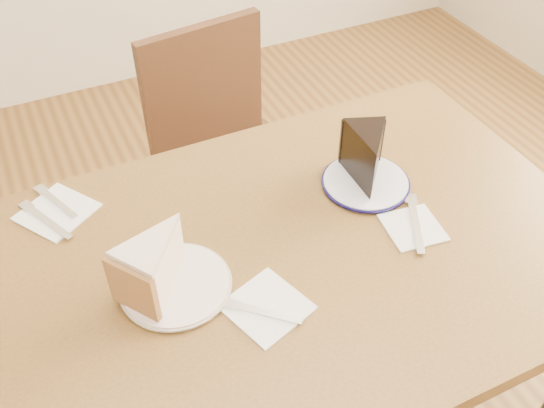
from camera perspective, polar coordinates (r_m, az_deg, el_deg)
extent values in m
cube|color=#493014|center=(1.19, 2.31, -4.84)|extent=(1.20, 0.80, 0.04)
cylinder|color=black|center=(1.64, -21.33, -11.33)|extent=(0.06, 0.06, 0.71)
cylinder|color=black|center=(1.88, 11.98, -0.20)|extent=(0.06, 0.06, 0.71)
cube|color=black|center=(1.75, -2.86, 1.86)|extent=(0.49, 0.49, 0.04)
cylinder|color=black|center=(2.10, -0.96, 1.45)|extent=(0.04, 0.04, 0.44)
cylinder|color=black|center=(1.98, -9.92, -2.45)|extent=(0.04, 0.04, 0.44)
cylinder|color=black|center=(1.89, 5.08, -4.74)|extent=(0.04, 0.04, 0.44)
cylinder|color=black|center=(1.76, -4.62, -9.62)|extent=(0.04, 0.04, 0.44)
cube|color=black|center=(1.76, -6.44, 10.65)|extent=(0.37, 0.08, 0.39)
cylinder|color=white|center=(1.12, -9.04, -7.56)|extent=(0.20, 0.20, 0.01)
cylinder|color=white|center=(1.32, 8.80, 2.00)|extent=(0.18, 0.18, 0.01)
cube|color=white|center=(1.08, -0.50, -9.66)|extent=(0.16, 0.16, 0.00)
cube|color=white|center=(1.25, 13.13, -2.17)|extent=(0.12, 0.12, 0.00)
cube|color=white|center=(1.32, -19.58, -0.70)|extent=(0.18, 0.18, 0.00)
cube|color=silver|center=(1.07, -0.79, -10.14)|extent=(0.11, 0.10, 0.00)
cube|color=silver|center=(1.25, 13.34, -1.75)|extent=(0.09, 0.16, 0.00)
cube|color=silver|center=(1.34, -19.64, 0.21)|extent=(0.07, 0.13, 0.00)
cube|color=silver|center=(1.31, -20.48, -1.45)|extent=(0.08, 0.15, 0.00)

